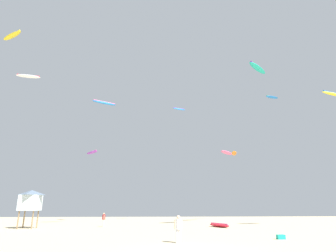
% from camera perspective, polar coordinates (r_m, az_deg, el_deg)
% --- Properties ---
extents(ground_plane, '(120.00, 120.00, 0.00)m').
position_cam_1_polar(ground_plane, '(15.61, 5.01, -24.44)').
color(ground_plane, beige).
extents(person_foreground, '(0.56, 0.39, 1.72)m').
position_cam_1_polar(person_foreground, '(19.45, 2.15, -19.93)').
color(person_foreground, silver).
rests_on(person_foreground, ground).
extents(person_midground, '(0.37, 0.52, 1.62)m').
position_cam_1_polar(person_midground, '(36.65, -13.06, -18.00)').
color(person_midground, silver).
rests_on(person_midground, ground).
extents(kite_grounded_near, '(2.23, 4.09, 0.50)m').
position_cam_1_polar(kite_grounded_near, '(35.50, 10.47, -19.37)').
color(kite_grounded_near, red).
rests_on(kite_grounded_near, ground).
extents(lifeguard_tower, '(2.30, 2.30, 4.15)m').
position_cam_1_polar(lifeguard_tower, '(36.13, -26.35, -13.44)').
color(lifeguard_tower, '#8C704C').
rests_on(lifeguard_tower, ground).
extents(cooler_box, '(0.56, 0.36, 0.32)m').
position_cam_1_polar(cooler_box, '(23.21, 22.15, -20.34)').
color(cooler_box, '#19B29E').
rests_on(cooler_box, ground).
extents(kite_aloft_0, '(3.93, 3.86, 0.86)m').
position_cam_1_polar(kite_aloft_0, '(39.80, 17.89, 11.24)').
color(kite_aloft_0, '#19B29E').
extents(kite_aloft_1, '(3.57, 2.49, 0.71)m').
position_cam_1_polar(kite_aloft_1, '(41.54, -12.94, 4.65)').
color(kite_aloft_1, blue).
extents(kite_aloft_2, '(2.77, 1.61, 0.66)m').
position_cam_1_polar(kite_aloft_2, '(55.06, 2.29, 3.52)').
color(kite_aloft_2, blue).
extents(kite_aloft_3, '(3.56, 3.08, 0.74)m').
position_cam_1_polar(kite_aloft_3, '(42.43, -29.36, 15.86)').
color(kite_aloft_3, yellow).
extents(kite_aloft_4, '(3.00, 1.69, 0.37)m').
position_cam_1_polar(kite_aloft_4, '(58.24, 20.56, 5.57)').
color(kite_aloft_4, blue).
extents(kite_aloft_5, '(3.03, 3.70, 0.50)m').
position_cam_1_polar(kite_aloft_5, '(52.50, -15.34, -5.25)').
color(kite_aloft_5, purple).
extents(kite_aloft_6, '(2.90, 1.21, 0.34)m').
position_cam_1_polar(kite_aloft_6, '(38.99, -26.77, 9.11)').
color(kite_aloft_6, white).
extents(kite_aloft_7, '(3.50, 4.03, 0.46)m').
position_cam_1_polar(kite_aloft_7, '(49.53, 11.95, -5.38)').
color(kite_aloft_7, '#E5598C').
extents(kite_aloft_8, '(2.27, 3.24, 0.80)m').
position_cam_1_polar(kite_aloft_8, '(53.86, 13.42, -5.47)').
color(kite_aloft_8, orange).
extents(kite_aloft_9, '(4.05, 2.25, 0.93)m').
position_cam_1_polar(kite_aloft_9, '(41.66, 30.84, 5.64)').
color(kite_aloft_9, yellow).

